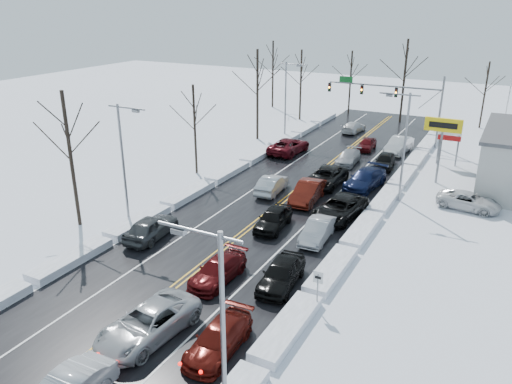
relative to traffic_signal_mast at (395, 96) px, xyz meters
The scene contains 41 objects.
ground 28.73m from the traffic_signal_mast, 97.02° to the right, with size 160.00×160.00×0.00m, color silver.
road_surface 26.78m from the traffic_signal_mast, 97.55° to the right, with size 14.00×84.00×0.01m, color black.
snow_bank_left 28.77m from the traffic_signal_mast, 113.03° to the right, with size 1.48×72.00×0.53m, color white.
snow_bank_right 26.88m from the traffic_signal_mast, 80.92° to the right, with size 1.48×72.00×0.53m, color white.
traffic_signal_mast is the anchor object (origin of this frame).
tires_plus_sign 13.92m from the traffic_signal_mast, 59.54° to the right, with size 3.20×0.34×6.00m.
used_vehicles_sign 9.50m from the traffic_signal_mast, 40.34° to the right, with size 2.20×0.22×4.65m.
speed_limit_sign 36.51m from the traffic_signal_mast, 82.48° to the right, with size 0.55×0.09×2.35m.
flagpole 11.90m from the traffic_signal_mast, ahead, with size 1.87×1.20×10.00m.
streetlight_se 46.25m from the traffic_signal_mast, 83.98° to the right, with size 3.20×0.25×9.00m.
streetlight_ne 18.63m from the traffic_signal_mast, 74.91° to the right, with size 3.20×0.25×9.00m.
streetlight_sw 34.08m from the traffic_signal_mast, 110.16° to the right, with size 3.20×0.25×9.00m.
streetlight_nw 12.40m from the traffic_signal_mast, 161.23° to the right, with size 3.20×0.25×9.00m.
tree_left_b 37.16m from the traffic_signal_mast, 113.74° to the right, with size 4.00×4.00×10.00m.
tree_left_c 24.38m from the traffic_signal_mast, 124.90° to the right, with size 3.40×3.40×8.50m.
tree_left_d 15.93m from the traffic_signal_mast, 157.76° to the right, with size 4.20×4.20×10.50m.
tree_left_e 15.51m from the traffic_signal_mast, 157.13° to the left, with size 3.80×3.80×9.50m.
tree_far_a 24.63m from the traffic_signal_mast, 150.75° to the left, with size 4.00×4.00×10.00m.
tree_far_b 16.10m from the traffic_signal_mast, 125.98° to the left, with size 3.60×3.60×9.00m.
tree_far_c 11.32m from the traffic_signal_mast, 97.48° to the left, with size 4.40×4.40×11.00m.
tree_far_d 15.16m from the traffic_signal_mast, 55.64° to the left, with size 3.40×3.40×8.50m.
queued_car_2 42.47m from the traffic_signal_mast, 92.43° to the right, with size 2.65×5.75×1.60m, color #A4A8AC.
queued_car_3 36.40m from the traffic_signal_mast, 92.50° to the right, with size 1.90×4.68×1.36m, color #44090A.
queued_car_4 28.40m from the traffic_signal_mast, 93.85° to the right, with size 1.81×4.51×1.54m, color black.
queued_car_5 22.51m from the traffic_signal_mast, 94.27° to the right, with size 1.78×5.10×1.68m, color #4E120A.
queued_car_6 18.37m from the traffic_signal_mast, 95.38° to the right, with size 2.67×5.79×1.61m, color black.
queued_car_7 11.83m from the traffic_signal_mast, 100.37° to the right, with size 1.85×4.56×1.32m, color #95989D.
queued_car_8 7.23m from the traffic_signal_mast, 110.17° to the right, with size 1.58×3.93×1.34m, color #45090C.
queued_car_11 41.80m from the traffic_signal_mast, 87.41° to the right, with size 1.90×4.67×1.36m, color #470E09.
queued_car_12 35.17m from the traffic_signal_mast, 86.70° to the right, with size 1.89×4.71×1.60m, color black.
queued_car_13 28.67m from the traffic_signal_mast, 86.54° to the right, with size 1.52×4.36×1.44m, color #9EA0A6.
queued_car_14 24.47m from the traffic_signal_mast, 85.65° to the right, with size 2.70×5.85×1.63m, color black.
queued_car_15 17.40m from the traffic_signal_mast, 84.19° to the right, with size 2.32×5.70×1.66m, color black.
queued_car_16 11.43m from the traffic_signal_mast, 80.02° to the right, with size 1.74×4.32×1.47m, color black.
queued_car_17 7.01m from the traffic_signal_mast, 65.86° to the right, with size 1.82×5.22×1.72m, color silver.
oncoming_car_0 22.60m from the traffic_signal_mast, 103.58° to the right, with size 1.60×4.60×1.51m, color #A9ACB1.
oncoming_car_1 14.22m from the traffic_signal_mast, 132.02° to the right, with size 2.78×6.02×1.67m, color #4E0A11.
oncoming_car_2 8.07m from the traffic_signal_mast, 154.81° to the left, with size 1.87×4.59×1.33m, color silver.
oncoming_car_3 34.82m from the traffic_signal_mast, 104.74° to the right, with size 1.94×4.82×1.64m, color #383B3D.
parked_car_0 20.85m from the traffic_signal_mast, 58.93° to the right, with size 2.26×4.89×1.36m, color silver.
parked_car_2 14.23m from the traffic_signal_mast, 27.33° to the right, with size 1.65×4.10×1.40m, color black.
Camera 1 is at (16.02, -29.85, 15.72)m, focal length 35.00 mm.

